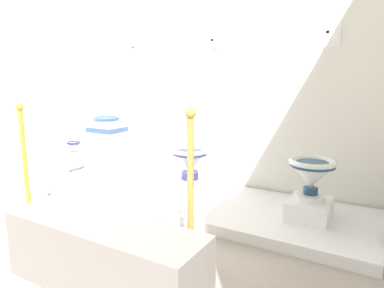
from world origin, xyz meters
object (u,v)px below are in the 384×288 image
Objects in this scene: decorative_vase_companion at (75,160)px; stanchion_post_near_left at (27,182)px; plinth_block_squat_floral at (309,209)px; info_placard_third at (332,37)px; museum_bench at (104,256)px; plinth_block_slender_white at (190,189)px; info_placard_second at (215,43)px; info_placard_first at (136,50)px; antique_toilet_slender_white at (190,162)px; plinth_block_rightmost at (109,168)px; stanchion_post_near_right at (191,225)px; antique_toilet_rightmost at (107,137)px; antique_toilet_squat_floral at (312,174)px.

decorative_vase_companion is 0.42× the size of stanchion_post_near_left.
info_placard_third is at bearing 89.99° from plinth_block_squat_floral.
info_placard_third is 0.13× the size of museum_bench.
info_placard_second is (0.01, 0.49, 1.39)m from plinth_block_slender_white.
info_placard_first reaches higher than plinth_block_slender_white.
plinth_block_rightmost is at bearing 179.71° from antique_toilet_slender_white.
museum_bench is at bearing -132.68° from stanchion_post_near_right.
antique_toilet_rightmost is 1.20× the size of plinth_block_squat_floral.
info_placard_first is (-1.02, 0.49, 1.09)m from antique_toilet_slender_white.
plinth_block_rightmost is 2.58m from info_placard_third.
decorative_vase_companion is (-2.85, 0.14, 0.02)m from plinth_block_squat_floral.
antique_toilet_squat_floral is at bearing -0.93° from plinth_block_slender_white.
info_placard_second reaches higher than stanchion_post_near_right.
stanchion_post_near_right is (-0.49, -1.54, -1.20)m from info_placard_third.
antique_toilet_squat_floral is 2.43m from info_placard_first.
plinth_block_squat_floral is 2.56m from info_placard_first.
museum_bench is at bearing -78.90° from antique_toilet_slender_white.
plinth_block_rightmost is 1.99m from stanchion_post_near_right.
info_placard_third is at bearing 12.51° from plinth_block_rightmost.
info_placard_second reaches higher than antique_toilet_rightmost.
decorative_vase_companion is at bearing 170.68° from antique_toilet_rightmost.
info_placard_first reaches higher than antique_toilet_squat_floral.
info_placard_third reaches higher than info_placard_second.
info_placard_second reaches higher than antique_toilet_squat_floral.
antique_toilet_squat_floral is at bearing -0.62° from plinth_block_rightmost.
antique_toilet_rightmost is 1.13m from plinth_block_slender_white.
plinth_block_rightmost is at bearing -9.32° from decorative_vase_companion.
stanchion_post_near_right is at bearing -68.02° from info_placard_second.
plinth_block_slender_white is at bearing 179.07° from plinth_block_squat_floral.
info_placard_third is (2.17, 0.48, 0.97)m from antique_toilet_rightmost.
info_placard_first is at bearing 166.69° from plinth_block_squat_floral.
antique_toilet_squat_floral reaches higher than museum_bench.
museum_bench is (-0.83, -1.41, -0.25)m from antique_toilet_squat_floral.
plinth_block_squat_floral is 0.29m from antique_toilet_squat_floral.
plinth_block_rightmost is at bearing 132.90° from museum_bench.
antique_toilet_rightmost is 1.27× the size of antique_toilet_squat_floral.
decorative_vase_companion reaches higher than plinth_block_squat_floral.
antique_toilet_slender_white is at bearing -156.42° from info_placard_third.
museum_bench is at bearing -18.26° from stanchion_post_near_left.
plinth_block_slender_white is at bearing 44.03° from stanchion_post_near_left.
info_placard_first is 1.90m from stanchion_post_near_left.
stanchion_post_near_left reaches higher than antique_toilet_squat_floral.
antique_toilet_slender_white is at bearing -90.67° from info_placard_second.
info_placard_first reaches higher than museum_bench.
plinth_block_rightmost is 1.96m from museum_bench.
info_placard_third reaches higher than stanchion_post_near_right.
plinth_block_squat_floral is at bearing -135.00° from antique_toilet_squat_floral.
info_placard_second is at bearing 89.33° from plinth_block_slender_white.
decorative_vase_companion is at bearing -172.63° from info_placard_third.
antique_toilet_squat_floral is 0.87× the size of decorative_vase_companion.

